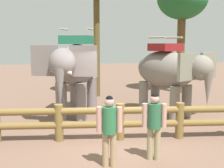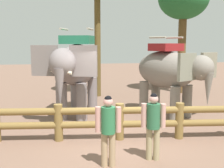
# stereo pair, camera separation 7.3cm
# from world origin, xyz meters

# --- Properties ---
(ground_plane) EXTENTS (60.00, 60.00, 0.00)m
(ground_plane) POSITION_xyz_m (0.00, 0.00, 0.00)
(ground_plane) COLOR brown
(log_fence) EXTENTS (7.14, 0.89, 1.05)m
(log_fence) POSITION_xyz_m (0.00, 0.01, 0.61)
(log_fence) COLOR brown
(log_fence) RESTS_ON ground
(elephant_near_left) EXTENTS (2.64, 3.95, 3.30)m
(elephant_near_left) POSITION_xyz_m (-1.15, 2.97, 1.86)
(elephant_near_left) COLOR slate
(elephant_near_left) RESTS_ON ground
(elephant_center) EXTENTS (2.77, 3.50, 2.99)m
(elephant_center) POSITION_xyz_m (2.36, 2.49, 1.68)
(elephant_center) COLOR gray
(elephant_center) RESTS_ON ground
(tourist_woman_in_black) EXTENTS (0.57, 0.36, 1.62)m
(tourist_woman_in_black) POSITION_xyz_m (-0.57, -1.73, 0.94)
(tourist_woman_in_black) COLOR tan
(tourist_woman_in_black) RESTS_ON ground
(tourist_man_in_blue) EXTENTS (0.55, 0.38, 1.61)m
(tourist_man_in_blue) POSITION_xyz_m (0.52, -1.51, 0.93)
(tourist_man_in_blue) COLOR tan
(tourist_man_in_blue) RESTS_ON ground
(tree_back_center) EXTENTS (2.71, 2.71, 6.30)m
(tree_back_center) POSITION_xyz_m (4.73, 7.18, 5.01)
(tree_back_center) COLOR brown
(tree_back_center) RESTS_ON ground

